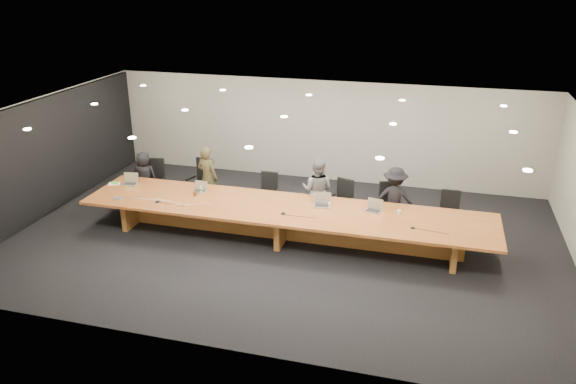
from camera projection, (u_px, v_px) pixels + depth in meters
name	position (u px, v px, depth m)	size (l,w,h in m)	color
ground	(284.00, 239.00, 12.45)	(12.00, 12.00, 0.00)	black
back_wall	(323.00, 131.00, 15.52)	(12.00, 0.02, 2.80)	beige
left_wall_panel	(45.00, 158.00, 13.40)	(0.08, 7.84, 2.74)	black
conference_table	(284.00, 217.00, 12.26)	(9.00, 1.80, 0.75)	brown
chair_far_left	(154.00, 180.00, 14.34)	(0.56, 0.56, 1.10)	black
chair_left	(200.00, 183.00, 14.01)	(0.61, 0.61, 1.20)	black
chair_mid_left	(268.00, 193.00, 13.66)	(0.51, 0.51, 1.00)	black
chair_mid_right	(341.00, 201.00, 13.18)	(0.52, 0.52, 1.01)	black
chair_right	(390.00, 205.00, 12.90)	(0.53, 0.53, 1.04)	black
chair_far_right	(449.00, 213.00, 12.49)	(0.52, 0.52, 1.01)	black
person_a	(144.00, 177.00, 14.22)	(0.65, 0.42, 1.33)	black
person_b	(208.00, 178.00, 13.74)	(0.59, 0.38, 1.61)	#35321D
person_c	(317.00, 190.00, 13.09)	(0.75, 0.58, 1.54)	slate
person_d	(394.00, 199.00, 12.64)	(0.97, 0.56, 1.49)	black
laptop_a	(129.00, 179.00, 13.42)	(0.35, 0.25, 0.28)	#BBB08F
laptop_b	(199.00, 187.00, 12.99)	(0.31, 0.22, 0.24)	#C4B496
laptop_d	(322.00, 200.00, 12.19)	(0.37, 0.27, 0.29)	tan
laptop_e	(373.00, 206.00, 11.93)	(0.33, 0.24, 0.26)	tan
water_bottle	(201.00, 190.00, 12.90)	(0.06, 0.06, 0.19)	silver
amber_mug	(195.00, 194.00, 12.80)	(0.08, 0.08, 0.09)	brown
paper_cup_near	(329.00, 205.00, 12.23)	(0.07, 0.07, 0.08)	silver
paper_cup_far	(399.00, 212.00, 11.82)	(0.08, 0.08, 0.10)	silver
notepad	(114.00, 184.00, 13.51)	(0.26, 0.21, 0.02)	silver
lime_gadget	(115.00, 183.00, 13.51)	(0.17, 0.09, 0.03)	#54BB32
av_box	(118.00, 198.00, 12.62)	(0.20, 0.15, 0.03)	silver
mic_left	(158.00, 201.00, 12.46)	(0.13, 0.13, 0.03)	black
mic_center	(283.00, 213.00, 11.86)	(0.12, 0.12, 0.03)	black
mic_right	(413.00, 227.00, 11.20)	(0.11, 0.11, 0.03)	black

